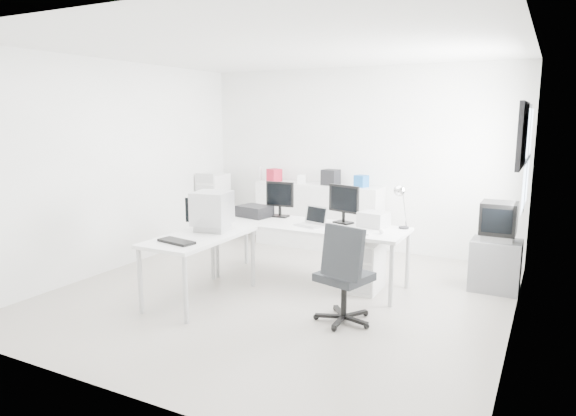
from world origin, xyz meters
The scene contains 30 objects.
floor centered at (0.00, 0.00, 0.00)m, with size 5.00×5.00×0.01m, color beige.
ceiling centered at (0.00, 0.00, 2.80)m, with size 5.00×5.00×0.01m, color white.
back_wall centered at (0.00, 2.50, 1.40)m, with size 5.00×0.02×2.80m, color white.
left_wall centered at (-2.50, 0.00, 1.40)m, with size 0.02×5.00×2.80m, color white.
right_wall centered at (2.50, 0.00, 1.40)m, with size 0.02×5.00×2.80m, color white.
window centered at (2.48, 1.20, 1.60)m, with size 0.02×1.20×1.10m, color white, non-canonical shape.
wall_picture centered at (2.47, 0.10, 1.90)m, with size 0.04×0.90×0.60m, color black, non-canonical shape.
main_desk centered at (0.12, 0.55, 0.38)m, with size 2.40×0.80×0.75m, color silver, non-canonical shape.
side_desk centered at (-0.73, -0.55, 0.38)m, with size 0.70×1.40×0.75m, color silver, non-canonical shape.
drawer_pedestal centered at (0.82, 0.60, 0.30)m, with size 0.40×0.50×0.60m, color silver.
inkjet_printer centered at (-0.73, 0.65, 0.82)m, with size 0.42×0.32×0.15m, color black.
lcd_monitor_small centered at (-0.43, 0.80, 0.99)m, with size 0.38×0.22×0.48m, color black, non-canonical shape.
lcd_monitor_large centered at (0.47, 0.80, 0.98)m, with size 0.45×0.18×0.47m, color black, non-canonical shape.
laptop centered at (0.17, 0.45, 0.87)m, with size 0.35×0.36×0.23m, color #B7B7BA, non-canonical shape.
white_keyboard centered at (0.77, 0.40, 0.76)m, with size 0.43×0.13×0.02m, color silver.
white_mouse centered at (1.07, 0.45, 0.78)m, with size 0.06×0.06×0.06m, color silver.
laser_printer centered at (0.87, 0.77, 0.84)m, with size 0.32×0.27×0.18m, color #ACACAC.
desk_lamp centered at (1.22, 0.85, 1.02)m, with size 0.18×0.18×0.53m, color silver, non-canonical shape.
crt_monitor centered at (-0.73, -0.30, 0.97)m, with size 0.39×0.39×0.44m, color #B7B7BA, non-canonical shape.
black_keyboard centered at (-0.73, -0.95, 0.76)m, with size 0.43×0.17×0.03m, color black.
office_chair centered at (0.96, -0.42, 0.52)m, with size 0.61×0.61×1.05m, color #25272A, non-canonical shape.
tv_cabinet centered at (2.22, 1.32, 0.31)m, with size 0.56×0.46×0.61m, color slate.
crt_tv centered at (2.22, 1.32, 0.84)m, with size 0.50×0.48×0.45m, color black, non-canonical shape.
sideboard centered at (-0.51, 2.24, 0.51)m, with size 2.02×0.51×1.01m, color silver.
clutter_box_a centered at (-1.31, 2.24, 1.11)m, with size 0.20×0.18×0.20m, color #A5172B.
clutter_box_b centered at (-0.81, 2.24, 1.08)m, with size 0.13×0.12×0.13m, color silver.
clutter_box_c centered at (-0.31, 2.24, 1.13)m, with size 0.24×0.22×0.24m, color black.
clutter_box_d centered at (0.19, 2.24, 1.10)m, with size 0.18×0.16×0.18m, color #1756A1.
clutter_bottle centered at (-1.61, 2.28, 1.12)m, with size 0.07×0.07×0.22m, color silver.
filing_cabinet centered at (-2.28, 1.88, 0.56)m, with size 0.39×0.46×1.11m, color silver.
Camera 1 is at (2.74, -5.08, 2.08)m, focal length 32.00 mm.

